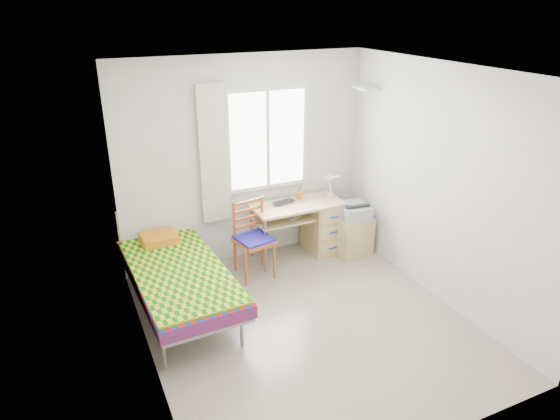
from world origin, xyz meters
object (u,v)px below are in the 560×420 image
object	(u,v)px
desk	(318,224)
chair	(253,234)
cabinet	(350,235)
bed	(177,272)
printer	(353,211)

from	to	relation	value
desk	chair	xyz separation A→B (m)	(-1.01, -0.19, 0.13)
cabinet	bed	bearing A→B (deg)	-179.87
chair	printer	size ratio (longest dim) A/B	2.07
chair	cabinet	distance (m)	1.40
chair	cabinet	size ratio (longest dim) A/B	1.80
desk	cabinet	distance (m)	0.46
chair	cabinet	world-z (taller)	chair
cabinet	printer	bearing A→B (deg)	-43.17
desk	printer	xyz separation A→B (m)	(0.38, -0.24, 0.21)
bed	desk	size ratio (longest dim) A/B	1.73
chair	printer	xyz separation A→B (m)	(1.39, -0.05, 0.08)
desk	chair	distance (m)	1.04
bed	cabinet	bearing A→B (deg)	4.11
printer	bed	bearing A→B (deg)	-166.42
chair	printer	world-z (taller)	chair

